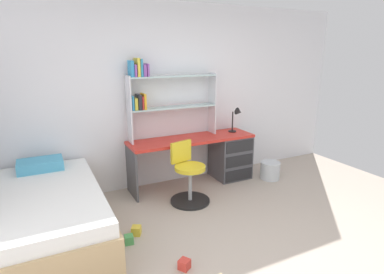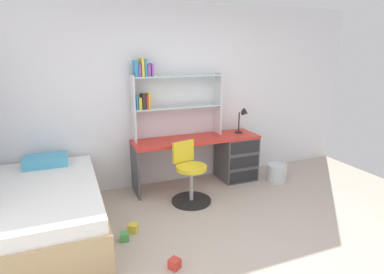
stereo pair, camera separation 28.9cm
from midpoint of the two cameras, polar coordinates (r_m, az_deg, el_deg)
ground_plane at (r=3.30m, az=11.16°, el=-21.11°), size 5.88×5.45×0.02m
room_shell at (r=3.33m, az=-17.31°, el=3.61°), size 5.88×5.45×2.60m
desk at (r=4.88m, az=3.48°, el=-3.10°), size 1.86×0.52×0.72m
bookshelf_hutch at (r=4.42m, az=-7.65°, el=7.94°), size 1.29×0.22×1.13m
desk_lamp at (r=4.89m, az=6.50°, el=3.81°), size 0.20×0.17×0.38m
swivel_chair at (r=4.17m, az=-2.64°, el=-7.58°), size 0.52×0.52×0.79m
bed_platform at (r=3.72m, az=-26.81°, el=-12.79°), size 1.12×1.90×0.69m
waste_bin at (r=5.07m, az=12.31°, el=-5.92°), size 0.30×0.30×0.27m
toy_block_yellow_0 at (r=3.65m, az=-12.34°, el=-16.17°), size 0.13×0.13×0.10m
toy_block_red_1 at (r=3.12m, az=-4.25°, el=-21.96°), size 0.13×0.13×0.09m
toy_block_green_2 at (r=3.53m, az=-13.72°, el=-17.54°), size 0.10×0.10×0.09m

